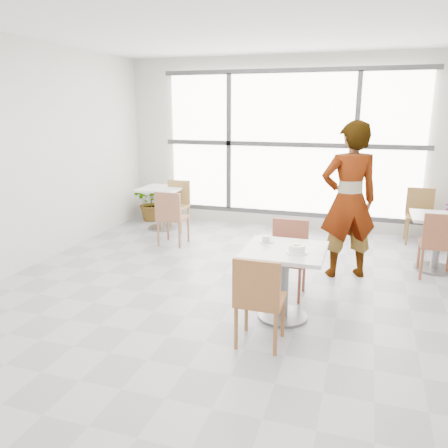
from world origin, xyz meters
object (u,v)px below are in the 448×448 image
(person, at_px, (349,201))
(main_table, at_px, (284,270))
(coffee_cup, at_px, (266,239))
(bg_chair_right_far, at_px, (420,212))
(bg_table_left, at_px, (162,202))
(bg_chair_right_near, at_px, (439,241))
(plant_left, at_px, (152,202))
(bg_chair_left_far, at_px, (177,202))
(oatmeal_bowl, at_px, (297,249))
(chair_far, at_px, (288,252))
(chair_near, at_px, (259,296))
(bg_table_right, at_px, (438,235))
(bg_chair_left_near, at_px, (171,215))

(person, bearing_deg, main_table, 47.54)
(coffee_cup, height_order, bg_chair_right_far, bg_chair_right_far)
(bg_table_left, distance_m, bg_chair_right_near, 4.53)
(main_table, xyz_separation_m, plant_left, (-3.17, 3.34, -0.17))
(coffee_cup, height_order, person, person)
(coffee_cup, height_order, bg_chair_left_far, bg_chair_left_far)
(coffee_cup, height_order, bg_chair_right_near, bg_chair_right_near)
(oatmeal_bowl, xyz_separation_m, bg_chair_left_far, (-2.58, 2.97, -0.29))
(bg_chair_left_far, bearing_deg, coffee_cup, -50.70)
(chair_far, distance_m, oatmeal_bowl, 0.83)
(chair_far, height_order, bg_chair_left_far, same)
(plant_left, bearing_deg, chair_near, -52.55)
(plant_left, bearing_deg, bg_table_left, -48.19)
(bg_chair_right_far, bearing_deg, bg_table_right, -85.53)
(oatmeal_bowl, xyz_separation_m, bg_table_left, (-2.86, 2.93, -0.31))
(chair_far, xyz_separation_m, bg_chair_right_near, (1.72, 1.01, 0.00))
(person, bearing_deg, bg_chair_right_near, 169.37)
(chair_near, distance_m, coffee_cup, 0.88)
(oatmeal_bowl, height_order, bg_chair_right_far, bg_chair_right_far)
(bg_chair_right_far, bearing_deg, plant_left, -179.72)
(bg_table_right, xyz_separation_m, bg_chair_right_far, (-0.10, 1.33, 0.01))
(bg_chair_right_far, bearing_deg, oatmeal_bowl, -112.72)
(chair_near, bearing_deg, chair_far, -91.47)
(coffee_cup, distance_m, person, 1.50)
(bg_chair_left_near, relative_size, bg_chair_right_far, 1.00)
(oatmeal_bowl, xyz_separation_m, coffee_cup, (-0.37, 0.26, -0.01))
(chair_far, xyz_separation_m, coffee_cup, (-0.16, -0.49, 0.28))
(chair_far, relative_size, bg_chair_right_near, 1.00)
(coffee_cup, bearing_deg, chair_near, -81.40)
(chair_far, height_order, bg_chair_right_near, same)
(bg_chair_right_near, xyz_separation_m, bg_chair_right_far, (-0.07, 1.69, 0.00))
(bg_table_left, bearing_deg, oatmeal_bowl, -45.77)
(bg_chair_right_near, bearing_deg, chair_far, 30.47)
(coffee_cup, relative_size, bg_chair_right_near, 0.18)
(main_table, relative_size, chair_near, 0.92)
(oatmeal_bowl, height_order, bg_chair_left_far, bg_chair_left_far)
(main_table, relative_size, person, 0.40)
(bg_chair_right_far, bearing_deg, bg_chair_left_near, -159.15)
(coffee_cup, distance_m, bg_chair_right_far, 3.68)
(bg_chair_left_near, bearing_deg, bg_table_right, -178.75)
(main_table, distance_m, bg_chair_left_near, 2.89)
(oatmeal_bowl, xyz_separation_m, plant_left, (-3.30, 3.43, -0.44))
(oatmeal_bowl, distance_m, bg_chair_left_near, 3.07)
(chair_far, distance_m, bg_chair_right_near, 2.00)
(main_table, xyz_separation_m, bg_table_left, (-2.72, 2.84, -0.04))
(oatmeal_bowl, xyz_separation_m, bg_chair_right_near, (1.52, 1.77, -0.29))
(oatmeal_bowl, distance_m, plant_left, 4.79)
(bg_table_right, height_order, bg_chair_left_far, bg_chair_left_far)
(oatmeal_bowl, height_order, bg_table_right, oatmeal_bowl)
(bg_chair_left_near, bearing_deg, bg_chair_right_near, 175.87)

